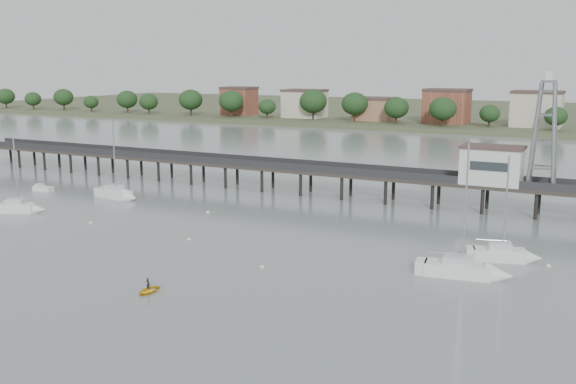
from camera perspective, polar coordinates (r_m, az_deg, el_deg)
name	(u,v)px	position (r m, az deg, el deg)	size (l,w,h in m)	color
ground_plane	(9,337)	(54.05, -23.55, -11.77)	(500.00, 500.00, 0.00)	slate
pier	(326,172)	(100.50, 3.39, 1.80)	(150.00, 5.00, 5.50)	#2D2823
pier_building	(492,165)	(93.12, 17.67, 2.32)	(8.40, 5.40, 5.30)	silver
lattice_tower	(545,135)	(91.79, 21.85, 4.71)	(3.20, 3.20, 15.50)	slate
sailboat_a	(23,208)	(96.69, -22.50, -1.33)	(6.78, 4.42, 11.02)	white
sailboat_b	(120,195)	(101.95, -14.73, -0.22)	(8.07, 3.37, 12.97)	white
sailboat_c	(509,255)	(71.41, 19.05, -5.33)	(7.31, 3.95, 11.71)	white
sailboat_d	(472,271)	(65.01, 16.01, -6.78)	(8.62, 3.64, 13.78)	white
white_tender	(43,189)	(111.92, -20.97, 0.28)	(3.47, 1.56, 1.33)	white
yellow_dinghy	(148,292)	(60.18, -12.30, -8.71)	(1.81, 0.52, 2.53)	yellow
dinghy_occupant	(148,292)	(60.18, -12.30, -8.71)	(0.40, 1.10, 0.26)	black
mooring_buoys	(244,240)	(75.71, -3.95, -4.24)	(86.67, 18.71, 0.39)	beige
far_shore	(505,114)	(274.05, 18.70, 6.62)	(500.00, 170.00, 10.40)	#475133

